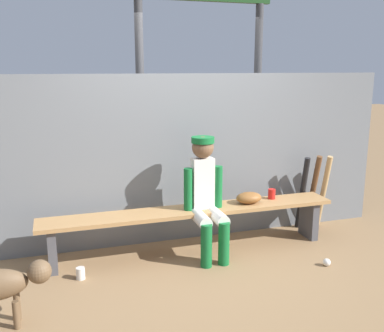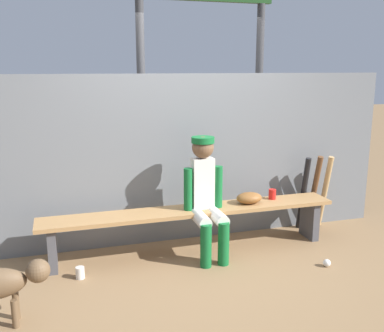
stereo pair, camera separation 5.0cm
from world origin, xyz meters
name	(u,v)px [view 1 (the left image)]	position (x,y,z in m)	size (l,w,h in m)	color
ground_plane	(192,251)	(0.00, 0.00, 0.00)	(30.00, 30.00, 0.00)	olive
chainlink_fence	(181,159)	(0.00, 0.39, 0.91)	(4.83, 0.03, 1.82)	slate
dugout_bench	(192,217)	(0.00, 0.00, 0.38)	(3.07, 0.36, 0.47)	#AD7F4C
player_seated	(206,193)	(0.11, -0.11, 0.66)	(0.41, 0.55, 1.21)	silver
baseball_glove	(249,198)	(0.64, 0.00, 0.53)	(0.28, 0.20, 0.12)	brown
bat_aluminum_black	(302,193)	(1.43, 0.23, 0.44)	(0.06, 0.06, 0.89)	black
bat_wood_dark	(313,191)	(1.58, 0.25, 0.45)	(0.06, 0.06, 0.91)	brown
bat_wood_tan	(323,191)	(1.73, 0.25, 0.44)	(0.06, 0.06, 0.89)	tan
baseball	(327,262)	(1.14, -0.72, 0.04)	(0.07, 0.07, 0.07)	white
cup_on_ground	(81,273)	(-1.15, -0.28, 0.06)	(0.08, 0.08, 0.11)	silver
cup_on_bench	(272,194)	(0.94, 0.07, 0.52)	(0.08, 0.08, 0.11)	red
scoreboard	(206,6)	(0.56, 1.20, 2.60)	(2.06, 0.27, 3.74)	#3F3F42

